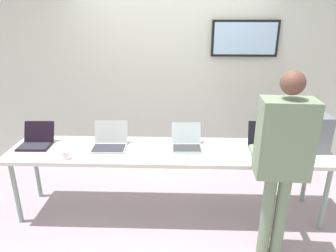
# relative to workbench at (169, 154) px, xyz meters

# --- Properties ---
(ground) EXTENTS (8.00, 8.00, 0.04)m
(ground) POSITION_rel_workbench_xyz_m (0.00, 0.00, -0.76)
(ground) COLOR #A7949F
(back_wall) EXTENTS (8.00, 0.11, 2.57)m
(back_wall) POSITION_rel_workbench_xyz_m (0.02, 1.13, 0.56)
(back_wall) COLOR silver
(back_wall) RESTS_ON ground
(workbench) EXTENTS (3.45, 0.70, 0.78)m
(workbench) POSITION_rel_workbench_xyz_m (0.00, 0.00, 0.00)
(workbench) COLOR silver
(workbench) RESTS_ON ground
(equipment_box) EXTENTS (0.42, 0.38, 0.39)m
(equipment_box) POSITION_rel_workbench_xyz_m (1.46, 0.10, 0.24)
(equipment_box) COLOR slate
(equipment_box) RESTS_ON workbench
(laptop_station_0) EXTENTS (0.34, 0.34, 0.24)m
(laptop_station_0) POSITION_rel_workbench_xyz_m (-1.48, 0.07, 0.10)
(laptop_station_0) COLOR black
(laptop_station_0) RESTS_ON workbench
(laptop_station_1) EXTENTS (0.37, 0.35, 0.26)m
(laptop_station_1) POSITION_rel_workbench_xyz_m (-0.65, 0.05, 0.11)
(laptop_station_1) COLOR #AFB1B4
(laptop_station_1) RESTS_ON workbench
(laptop_station_2) EXTENTS (0.33, 0.35, 0.23)m
(laptop_station_2) POSITION_rel_workbench_xyz_m (0.19, 0.08, 0.10)
(laptop_station_2) COLOR #A8B5BB
(laptop_station_2) RESTS_ON workbench
(laptop_station_3) EXTENTS (0.35, 0.38, 0.26)m
(laptop_station_3) POSITION_rel_workbench_xyz_m (1.03, 0.07, 0.11)
(laptop_station_3) COLOR black
(laptop_station_3) RESTS_ON workbench
(person) EXTENTS (0.45, 0.60, 1.76)m
(person) POSITION_rel_workbench_xyz_m (0.98, -0.62, 0.33)
(person) COLOR gray
(person) RESTS_ON ground
(coffee_mug) EXTENTS (0.09, 0.09, 0.09)m
(coffee_mug) POSITION_rel_workbench_xyz_m (-1.03, -0.25, 0.09)
(coffee_mug) COLOR white
(coffee_mug) RESTS_ON workbench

